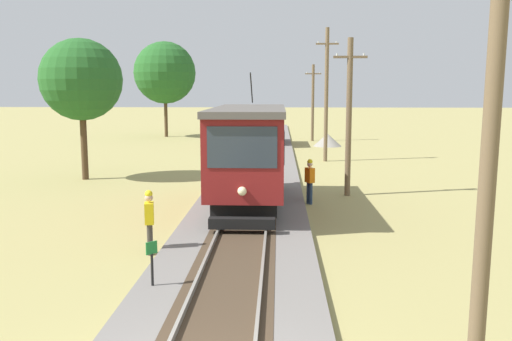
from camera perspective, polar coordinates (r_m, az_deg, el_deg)
name	(u,v)px	position (r m, az deg, el deg)	size (l,w,h in m)	color
red_tram	(249,151)	(20.27, -0.69, 2.00)	(2.60, 8.54, 4.79)	maroon
freight_car	(265,126)	(44.27, 0.99, 4.69)	(2.40, 5.20, 2.31)	maroon
utility_pole_foreground	(489,158)	(8.25, 23.14, 1.17)	(1.40, 0.36, 6.86)	brown
utility_pole_near_tram	(349,116)	(23.25, 9.67, 5.67)	(1.40, 0.37, 6.59)	brown
utility_pole_mid	(326,94)	(34.38, 7.36, 7.95)	(1.40, 0.37, 8.22)	brown
utility_pole_far	(313,102)	(47.95, 5.95, 7.14)	(1.40, 0.33, 6.60)	brown
trackside_signal_marker	(152,264)	(12.40, -10.80, -9.59)	(0.21, 0.21, 1.18)	black
gravel_pile	(327,140)	(43.75, 7.47, 3.18)	(2.23, 2.23, 0.99)	gray
track_worker	(149,219)	(15.17, -11.07, -5.00)	(0.31, 0.42, 1.78)	#38332D
second_worker	(310,179)	(21.49, 5.63, -0.92)	(0.40, 0.45, 1.78)	navy
tree_left_near	(165,73)	(52.67, -9.49, 10.03)	(5.78, 5.78, 8.91)	#4C3823
tree_right_near	(81,80)	(28.38, -17.80, 8.99)	(4.00, 4.00, 6.95)	#4C3823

